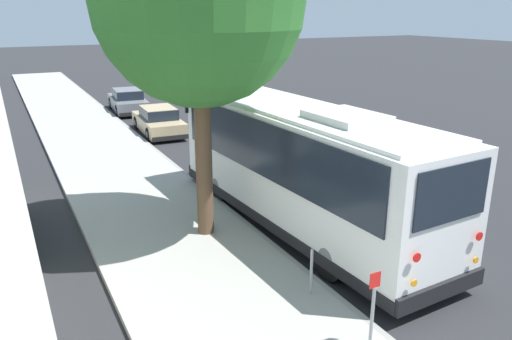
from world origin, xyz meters
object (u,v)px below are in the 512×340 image
object	(u,v)px
parked_sedan_gray	(128,101)
shuttle_bus	(301,162)
parked_sedan_tan	(159,121)
sign_post_far	(311,271)
sign_post_near	(373,308)

from	to	relation	value
parked_sedan_gray	shuttle_bus	bearing A→B (deg)	-175.04
parked_sedan_tan	sign_post_far	xyz separation A→B (m)	(-15.48, 1.57, 0.05)
shuttle_bus	parked_sedan_tan	bearing A→B (deg)	-1.85
sign_post_near	shuttle_bus	bearing A→B (deg)	-19.29
parked_sedan_gray	parked_sedan_tan	bearing A→B (deg)	-175.83
parked_sedan_tan	sign_post_near	size ratio (longest dim) A/B	3.14
parked_sedan_gray	sign_post_far	xyz separation A→B (m)	(-21.54, 1.59, 0.03)
parked_sedan_tan	parked_sedan_gray	size ratio (longest dim) A/B	0.98
parked_sedan_tan	parked_sedan_gray	world-z (taller)	parked_sedan_gray
shuttle_bus	sign_post_far	distance (m)	3.86
parked_sedan_gray	sign_post_far	size ratio (longest dim) A/B	4.52
parked_sedan_gray	sign_post_near	world-z (taller)	sign_post_near
sign_post_near	sign_post_far	world-z (taller)	sign_post_near
shuttle_bus	sign_post_far	size ratio (longest dim) A/B	9.74
parked_sedan_gray	sign_post_near	distance (m)	23.45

